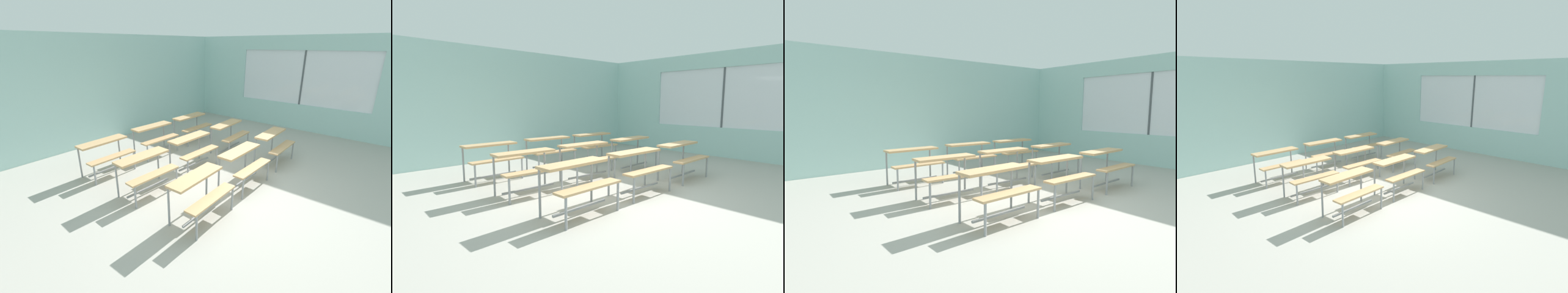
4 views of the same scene
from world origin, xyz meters
The scene contains 12 objects.
ground centered at (0.00, 0.00, -0.03)m, with size 10.00×9.00×0.05m, color #ADA89E.
wall_back centered at (0.00, 4.50, 1.50)m, with size 10.00×0.12×3.00m, color #A8D1CC.
wall_right centered at (5.00, -0.13, 1.45)m, with size 0.12×9.00×3.00m.
desk_bench_r0c0 centered at (-1.04, -0.15, 0.56)m, with size 1.12×0.62×0.74m.
desk_bench_r0c1 centered at (0.38, -0.11, 0.56)m, with size 1.11×0.61×0.74m.
desk_bench_r0c2 centered at (1.84, -0.10, 0.56)m, with size 1.11×0.62×0.74m.
desk_bench_r1c0 centered at (-1.06, 1.17, 0.56)m, with size 1.12×0.63×0.74m.
desk_bench_r1c1 centered at (0.36, 1.20, 0.56)m, with size 1.12×0.63×0.74m.
desk_bench_r1c2 centered at (1.84, 1.17, 0.56)m, with size 1.12×0.63×0.74m.
desk_bench_r2c0 centered at (-1.07, 2.49, 0.56)m, with size 1.10×0.60×0.74m.
desk_bench_r2c1 centered at (0.41, 2.54, 0.56)m, with size 1.13×0.65×0.74m.
desk_bench_r2c2 centered at (1.82, 2.48, 0.56)m, with size 1.12×0.63×0.74m.
Camera 3 is at (-3.80, -3.30, 1.60)m, focal length 28.00 mm.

